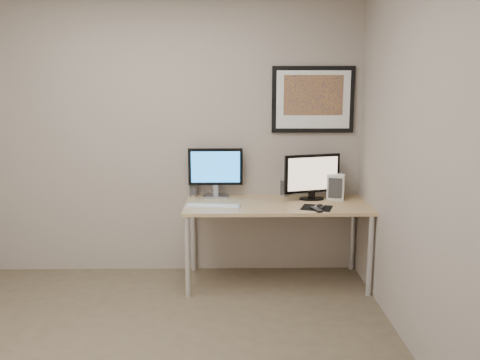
{
  "coord_description": "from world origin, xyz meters",
  "views": [
    {
      "loc": [
        0.62,
        -2.98,
        1.77
      ],
      "look_at": [
        0.68,
        1.1,
        0.99
      ],
      "focal_mm": 38.0,
      "sensor_mm": 36.0,
      "label": 1
    }
  ],
  "objects_px": {
    "monitor_large": "(216,170)",
    "keyboard": "(213,206)",
    "speaker_right": "(284,187)",
    "fan_unit": "(336,187)",
    "monitor_tv": "(312,176)",
    "desk": "(276,211)",
    "speaker_left": "(193,186)",
    "framed_art": "(313,99)"
  },
  "relations": [
    {
      "from": "monitor_large",
      "to": "keyboard",
      "type": "height_order",
      "value": "monitor_large"
    },
    {
      "from": "speaker_right",
      "to": "fan_unit",
      "type": "xyz_separation_m",
      "value": [
        0.45,
        -0.15,
        0.03
      ]
    },
    {
      "from": "monitor_tv",
      "to": "speaker_right",
      "type": "xyz_separation_m",
      "value": [
        -0.23,
        0.16,
        -0.14
      ]
    },
    {
      "from": "desk",
      "to": "monitor_tv",
      "type": "bearing_deg",
      "value": 22.48
    },
    {
      "from": "monitor_large",
      "to": "desk",
      "type": "bearing_deg",
      "value": -26.45
    },
    {
      "from": "desk",
      "to": "fan_unit",
      "type": "relative_size",
      "value": 6.91
    },
    {
      "from": "monitor_large",
      "to": "monitor_tv",
      "type": "bearing_deg",
      "value": -8.88
    },
    {
      "from": "keyboard",
      "to": "fan_unit",
      "type": "relative_size",
      "value": 2.03
    },
    {
      "from": "keyboard",
      "to": "fan_unit",
      "type": "distance_m",
      "value": 1.14
    },
    {
      "from": "monitor_tv",
      "to": "speaker_left",
      "type": "relative_size",
      "value": 2.72
    },
    {
      "from": "monitor_tv",
      "to": "speaker_right",
      "type": "height_order",
      "value": "monitor_tv"
    },
    {
      "from": "monitor_tv",
      "to": "speaker_left",
      "type": "xyz_separation_m",
      "value": [
        -1.08,
        0.17,
        -0.13
      ]
    },
    {
      "from": "speaker_right",
      "to": "keyboard",
      "type": "distance_m",
      "value": 0.78
    },
    {
      "from": "fan_unit",
      "to": "monitor_large",
      "type": "bearing_deg",
      "value": -169.16
    },
    {
      "from": "desk",
      "to": "speaker_right",
      "type": "relative_size",
      "value": 9.65
    },
    {
      "from": "desk",
      "to": "speaker_right",
      "type": "distance_m",
      "value": 0.35
    },
    {
      "from": "framed_art",
      "to": "speaker_left",
      "type": "height_order",
      "value": "framed_art"
    },
    {
      "from": "speaker_right",
      "to": "desk",
      "type": "bearing_deg",
      "value": -86.49
    },
    {
      "from": "framed_art",
      "to": "monitor_large",
      "type": "distance_m",
      "value": 1.1
    },
    {
      "from": "desk",
      "to": "monitor_tv",
      "type": "relative_size",
      "value": 3.11
    },
    {
      "from": "monitor_large",
      "to": "monitor_tv",
      "type": "distance_m",
      "value": 0.88
    },
    {
      "from": "framed_art",
      "to": "monitor_large",
      "type": "bearing_deg",
      "value": -175.3
    },
    {
      "from": "monitor_tv",
      "to": "speaker_right",
      "type": "bearing_deg",
      "value": 128.93
    },
    {
      "from": "monitor_large",
      "to": "speaker_left",
      "type": "height_order",
      "value": "monitor_large"
    },
    {
      "from": "speaker_left",
      "to": "fan_unit",
      "type": "height_order",
      "value": "fan_unit"
    },
    {
      "from": "framed_art",
      "to": "fan_unit",
      "type": "bearing_deg",
      "value": -43.24
    },
    {
      "from": "keyboard",
      "to": "fan_unit",
      "type": "bearing_deg",
      "value": 20.0
    },
    {
      "from": "framed_art",
      "to": "speaker_left",
      "type": "relative_size",
      "value": 3.96
    },
    {
      "from": "monitor_tv",
      "to": "monitor_large",
      "type": "bearing_deg",
      "value": 155.74
    },
    {
      "from": "desk",
      "to": "monitor_large",
      "type": "distance_m",
      "value": 0.68
    },
    {
      "from": "framed_art",
      "to": "monitor_large",
      "type": "xyz_separation_m",
      "value": [
        -0.89,
        -0.07,
        -0.64
      ]
    },
    {
      "from": "speaker_left",
      "to": "speaker_right",
      "type": "xyz_separation_m",
      "value": [
        0.85,
        -0.0,
        -0.01
      ]
    },
    {
      "from": "desk",
      "to": "monitor_large",
      "type": "height_order",
      "value": "monitor_large"
    },
    {
      "from": "monitor_tv",
      "to": "fan_unit",
      "type": "xyz_separation_m",
      "value": [
        0.22,
        0.01,
        -0.11
      ]
    },
    {
      "from": "framed_art",
      "to": "fan_unit",
      "type": "distance_m",
      "value": 0.82
    },
    {
      "from": "speaker_right",
      "to": "fan_unit",
      "type": "bearing_deg",
      "value": 2.29
    },
    {
      "from": "framed_art",
      "to": "monitor_tv",
      "type": "xyz_separation_m",
      "value": [
        -0.02,
        -0.2,
        -0.67
      ]
    },
    {
      "from": "desk",
      "to": "monitor_large",
      "type": "relative_size",
      "value": 3.21
    },
    {
      "from": "speaker_right",
      "to": "keyboard",
      "type": "height_order",
      "value": "speaker_right"
    },
    {
      "from": "framed_art",
      "to": "keyboard",
      "type": "distance_m",
      "value": 1.34
    },
    {
      "from": "framed_art",
      "to": "keyboard",
      "type": "relative_size",
      "value": 1.6
    },
    {
      "from": "keyboard",
      "to": "fan_unit",
      "type": "xyz_separation_m",
      "value": [
        1.1,
        0.27,
        0.11
      ]
    }
  ]
}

